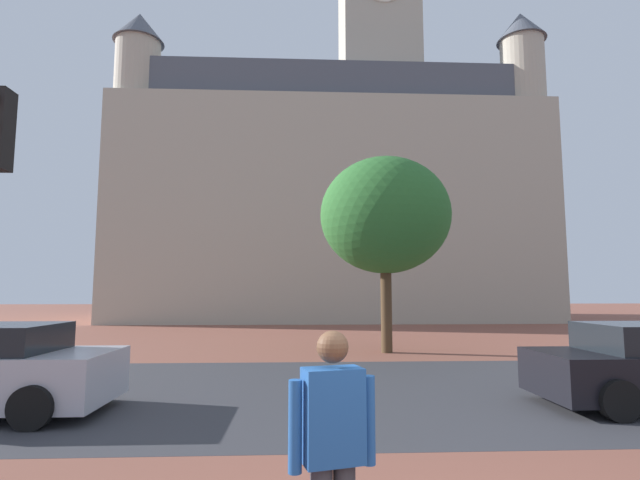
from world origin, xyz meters
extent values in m
plane|color=brown|center=(0.00, 10.00, 0.00)|extent=(120.00, 120.00, 0.00)
cube|color=#38383D|center=(0.00, 7.50, 0.00)|extent=(120.00, 7.54, 0.00)
cube|color=#B2A893|center=(1.49, 33.07, 7.14)|extent=(28.43, 14.23, 14.29)
cube|color=#4C515B|center=(1.49, 33.07, 15.49)|extent=(26.15, 13.09, 2.40)
cube|color=#B2A893|center=(5.41, 33.07, 14.41)|extent=(5.74, 5.74, 28.81)
cylinder|color=#B2A893|center=(-11.23, 27.45, 9.01)|extent=(2.80, 2.80, 18.02)
cone|color=#4C515B|center=(-11.23, 27.45, 19.02)|extent=(3.20, 3.20, 2.00)
cylinder|color=#B2A893|center=(14.20, 27.45, 9.39)|extent=(2.80, 2.80, 18.77)
cone|color=#4C515B|center=(14.20, 27.45, 19.77)|extent=(3.20, 3.20, 2.00)
cube|color=#1E4C8E|center=(-0.59, 0.94, 1.17)|extent=(0.44, 0.31, 0.62)
cylinder|color=#1E4C8E|center=(-0.33, 1.01, 1.12)|extent=(0.09, 0.09, 0.59)
cylinder|color=#1E4C8E|center=(-0.84, 0.87, 1.12)|extent=(0.09, 0.09, 0.59)
cube|color=black|center=(-0.61, 1.04, 1.19)|extent=(0.31, 0.21, 0.40)
sphere|color=brown|center=(-0.59, 0.94, 1.62)|extent=(0.22, 0.22, 0.22)
cylinder|color=black|center=(4.12, 6.72, 0.32)|extent=(0.64, 0.22, 0.64)
cylinder|color=black|center=(4.12, 4.95, 0.32)|extent=(0.64, 0.22, 0.64)
cylinder|color=black|center=(-4.66, 4.92, 0.32)|extent=(0.64, 0.22, 0.64)
cylinder|color=black|center=(-4.66, 6.75, 0.32)|extent=(0.64, 0.22, 0.64)
cylinder|color=#4C3823|center=(2.08, 13.22, 1.39)|extent=(0.36, 0.36, 2.78)
ellipsoid|color=#2D6B2D|center=(2.08, 13.22, 4.51)|extent=(4.33, 4.33, 3.89)
camera|label=1|loc=(-0.82, -2.34, 2.00)|focal=26.67mm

